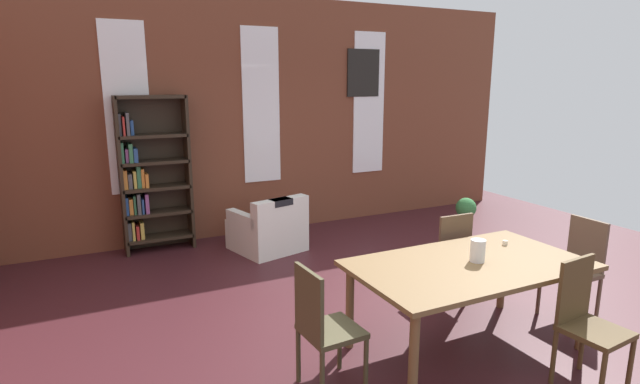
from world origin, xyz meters
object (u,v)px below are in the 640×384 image
at_px(vase_on_table, 478,251).
at_px(dining_chair_head_right, 577,265).
at_px(potted_plant_by_shelf, 466,210).
at_px(dining_table, 469,271).
at_px(dining_chair_head_left, 323,325).
at_px(armchair_white, 269,230).
at_px(bookshelf_tall, 150,175).
at_px(dining_chair_near_right, 586,320).
at_px(dining_chair_far_right, 447,255).

xyz_separation_m(vase_on_table, dining_chair_head_right, (1.26, 0.00, -0.34)).
relative_size(vase_on_table, potted_plant_by_shelf, 0.42).
bearing_deg(potted_plant_by_shelf, dining_table, -132.05).
height_order(dining_chair_head_left, armchair_white, dining_chair_head_left).
bearing_deg(bookshelf_tall, vase_on_table, -61.42).
height_order(dining_chair_head_right, bookshelf_tall, bookshelf_tall).
distance_m(vase_on_table, bookshelf_tall, 4.30).
height_order(vase_on_table, dining_chair_head_left, dining_chair_head_left).
bearing_deg(vase_on_table, dining_chair_near_right, -65.80).
bearing_deg(dining_chair_far_right, potted_plant_by_shelf, 44.18).
bearing_deg(dining_chair_far_right, bookshelf_tall, 128.68).
relative_size(dining_chair_head_right, dining_chair_near_right, 1.00).
bearing_deg(dining_table, dining_chair_head_right, 0.04).
bearing_deg(dining_chair_far_right, dining_chair_head_left, -156.40).
height_order(dining_chair_head_left, dining_chair_far_right, same).
bearing_deg(vase_on_table, dining_chair_head_right, 0.04).
distance_m(dining_table, dining_chair_head_left, 1.35).
bearing_deg(bookshelf_tall, dining_chair_head_left, -80.42).
distance_m(dining_chair_near_right, dining_chair_far_right, 1.54).
relative_size(dining_chair_head_left, dining_chair_near_right, 1.00).
distance_m(dining_table, dining_chair_head_right, 1.35).
distance_m(dining_chair_head_right, bookshelf_tall, 5.04).
height_order(dining_chair_near_right, potted_plant_by_shelf, dining_chair_near_right).
distance_m(vase_on_table, armchair_white, 3.20).
bearing_deg(bookshelf_tall, dining_chair_far_right, -51.32).
relative_size(dining_chair_near_right, dining_chair_far_right, 1.00).
bearing_deg(dining_chair_head_left, dining_chair_far_right, 23.60).
bearing_deg(armchair_white, bookshelf_tall, 152.81).
bearing_deg(dining_chair_far_right, dining_chair_head_right, -40.27).
bearing_deg(potted_plant_by_shelf, dining_chair_far_right, -135.82).
distance_m(bookshelf_tall, potted_plant_by_shelf, 4.69).
bearing_deg(bookshelf_tall, dining_chair_near_right, -62.14).
xyz_separation_m(dining_chair_head_left, dining_chair_near_right, (1.76, -0.76, 0.00)).
bearing_deg(dining_chair_head_left, bookshelf_tall, 99.58).
distance_m(dining_chair_head_right, dining_chair_near_right, 1.19).
relative_size(vase_on_table, armchair_white, 0.19).
bearing_deg(dining_chair_near_right, dining_table, 119.02).
bearing_deg(vase_on_table, potted_plant_by_shelf, 48.86).
bearing_deg(vase_on_table, dining_table, -180.00).
bearing_deg(dining_chair_head_left, dining_table, 0.18).
height_order(armchair_white, potted_plant_by_shelf, armchair_white).
xyz_separation_m(dining_table, dining_chair_head_left, (-1.34, -0.00, -0.17)).
distance_m(dining_chair_far_right, potted_plant_by_shelf, 2.97).
xyz_separation_m(dining_chair_far_right, armchair_white, (-1.04, 2.30, -0.23)).
distance_m(dining_chair_head_right, armchair_white, 3.64).
bearing_deg(armchair_white, vase_on_table, -77.32).
xyz_separation_m(dining_chair_far_right, bookshelf_tall, (-2.40, 3.00, 0.49)).
xyz_separation_m(bookshelf_tall, armchair_white, (1.36, -0.70, -0.73)).
bearing_deg(armchair_white, dining_chair_head_right, -57.63).
bearing_deg(bookshelf_tall, potted_plant_by_shelf, -11.74).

